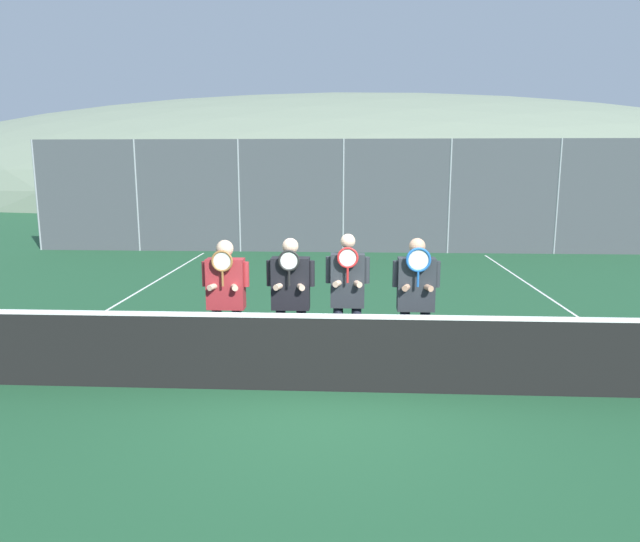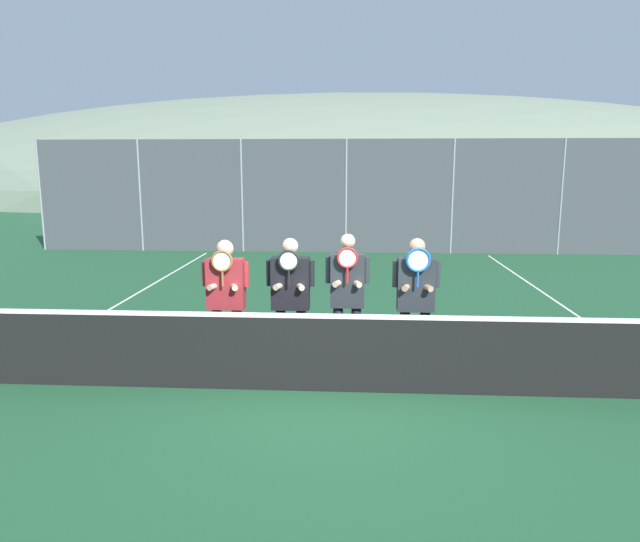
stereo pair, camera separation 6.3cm
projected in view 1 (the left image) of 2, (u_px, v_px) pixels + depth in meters
The scene contains 14 objects.
ground_plane at pixel (330, 391), 6.95m from camera, with size 120.00×120.00×0.00m, color #1E4C2D.
hill_distant at pixel (348, 194), 55.54m from camera, with size 92.99×51.66×18.08m.
clubhouse_building at pixel (340, 191), 25.15m from camera, with size 16.75×5.50×3.22m.
fence_back at pixel (343, 196), 17.87m from camera, with size 19.87×0.06×3.54m.
tennis_net at pixel (330, 352), 6.86m from camera, with size 11.80×0.09×1.08m.
court_line_left_sideline at pixel (89, 320), 10.13m from camera, with size 0.05×16.00×0.01m, color white.
court_line_right_sideline at pixel (594, 328), 9.67m from camera, with size 0.05×16.00×0.01m, color white.
player_leftmost at pixel (226, 293), 7.52m from camera, with size 0.63×0.34×1.76m.
player_center_left at pixel (291, 294), 7.43m from camera, with size 0.63×0.34×1.80m.
player_center_right at pixel (347, 293), 7.46m from camera, with size 0.57×0.34×1.85m.
player_rightmost at pixel (416, 295), 7.33m from camera, with size 0.61×0.34×1.81m.
car_far_left at pixel (195, 213), 21.48m from camera, with size 4.13×1.94×1.89m.
car_left_of_center at pixel (330, 216), 21.15m from camera, with size 4.66×1.94×1.76m.
car_center at pixel (472, 216), 20.85m from camera, with size 4.26×2.08×1.80m.
Camera 1 is at (0.23, -6.57, 2.71)m, focal length 32.00 mm.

